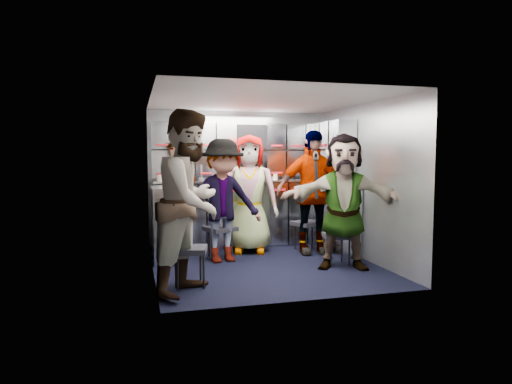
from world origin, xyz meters
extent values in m
plane|color=black|center=(0.00, 0.00, 0.00)|extent=(3.00, 3.00, 0.00)
cube|color=#9398A1|center=(0.00, 1.50, 1.05)|extent=(2.80, 0.04, 2.10)
cube|color=#9398A1|center=(-1.40, 0.00, 1.05)|extent=(0.04, 3.00, 2.10)
cube|color=#9398A1|center=(1.40, 0.00, 1.05)|extent=(0.04, 3.00, 2.10)
cube|color=silver|center=(0.00, 0.00, 2.10)|extent=(2.80, 3.00, 0.02)
cube|color=#A7ABB8|center=(0.00, 1.29, 0.49)|extent=(2.68, 0.38, 0.99)
cube|color=#A7ABB8|center=(-1.19, 0.56, 0.49)|extent=(0.38, 0.76, 0.99)
cube|color=silver|center=(0.00, 1.29, 1.01)|extent=(2.68, 0.42, 0.03)
cube|color=#A7ABB8|center=(0.00, 1.35, 1.49)|extent=(2.68, 0.28, 0.82)
cube|color=#A7ABB8|center=(1.25, 0.70, 1.49)|extent=(0.28, 1.00, 0.82)
cube|color=#A7ABB8|center=(1.25, 0.60, 0.50)|extent=(0.28, 1.20, 1.00)
cube|color=red|center=(0.00, 1.09, 0.88)|extent=(2.60, 0.02, 0.03)
cube|color=black|center=(-1.05, -0.75, 0.41)|extent=(0.44, 0.42, 0.06)
cylinder|color=black|center=(-1.19, -0.86, 0.19)|extent=(0.02, 0.02, 0.39)
cylinder|color=black|center=(-0.91, -0.86, 0.19)|extent=(0.02, 0.02, 0.39)
cylinder|color=black|center=(-1.19, -0.63, 0.19)|extent=(0.02, 0.02, 0.39)
cylinder|color=black|center=(-0.91, -0.63, 0.19)|extent=(0.02, 0.02, 0.39)
cube|color=black|center=(-0.48, 0.51, 0.41)|extent=(0.48, 0.47, 0.06)
cylinder|color=black|center=(-0.62, 0.39, 0.20)|extent=(0.02, 0.02, 0.39)
cylinder|color=black|center=(-0.34, 0.39, 0.20)|extent=(0.02, 0.02, 0.39)
cylinder|color=black|center=(-0.62, 0.63, 0.20)|extent=(0.02, 0.02, 0.39)
cylinder|color=black|center=(-0.34, 0.63, 0.20)|extent=(0.02, 0.02, 0.39)
cube|color=black|center=(0.01, 1.00, 0.38)|extent=(0.40, 0.39, 0.05)
cylinder|color=black|center=(-0.12, 0.89, 0.18)|extent=(0.02, 0.02, 0.36)
cylinder|color=black|center=(0.14, 0.89, 0.18)|extent=(0.02, 0.02, 0.36)
cylinder|color=black|center=(-0.12, 1.11, 0.18)|extent=(0.02, 0.02, 0.36)
cylinder|color=black|center=(0.14, 1.11, 0.18)|extent=(0.02, 0.02, 0.36)
cube|color=black|center=(0.85, 0.69, 0.41)|extent=(0.48, 0.47, 0.06)
cylinder|color=black|center=(0.71, 0.57, 0.19)|extent=(0.02, 0.02, 0.39)
cylinder|color=black|center=(0.99, 0.57, 0.19)|extent=(0.02, 0.02, 0.39)
cylinder|color=black|center=(0.71, 0.80, 0.19)|extent=(0.02, 0.02, 0.39)
cylinder|color=black|center=(0.99, 0.80, 0.19)|extent=(0.02, 0.02, 0.39)
cube|color=black|center=(0.91, -0.22, 0.38)|extent=(0.40, 0.39, 0.05)
cylinder|color=black|center=(0.78, -0.33, 0.18)|extent=(0.02, 0.02, 0.36)
cylinder|color=black|center=(1.04, -0.33, 0.18)|extent=(0.02, 0.02, 0.36)
cylinder|color=black|center=(0.78, -0.12, 0.18)|extent=(0.02, 0.02, 0.36)
cylinder|color=black|center=(1.04, -0.12, 0.18)|extent=(0.02, 0.02, 0.36)
imported|color=black|center=(-1.01, 0.86, 0.82)|extent=(0.71, 0.70, 1.65)
imported|color=black|center=(-1.05, -0.93, 0.94)|extent=(1.11, 1.15, 1.87)
imported|color=black|center=(-0.48, 0.33, 0.81)|extent=(1.12, 0.74, 1.63)
imported|color=black|center=(0.01, 0.82, 0.85)|extent=(0.94, 0.74, 1.71)
imported|color=black|center=(0.85, 0.51, 0.88)|extent=(1.06, 0.49, 1.77)
imported|color=black|center=(0.91, -0.40, 0.84)|extent=(1.64, 1.04, 1.69)
cylinder|color=white|center=(-0.22, 1.24, 1.17)|extent=(0.06, 0.06, 0.28)
cylinder|color=white|center=(-0.63, 1.24, 1.15)|extent=(0.06, 0.06, 0.24)
cylinder|color=white|center=(1.02, 1.24, 1.16)|extent=(0.07, 0.07, 0.27)
cylinder|color=beige|center=(-1.24, 1.23, 1.08)|extent=(0.09, 0.09, 0.10)
cylinder|color=beige|center=(0.53, 1.23, 1.08)|extent=(0.08, 0.08, 0.09)
camera|label=1|loc=(-1.61, -5.56, 1.42)|focal=32.00mm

